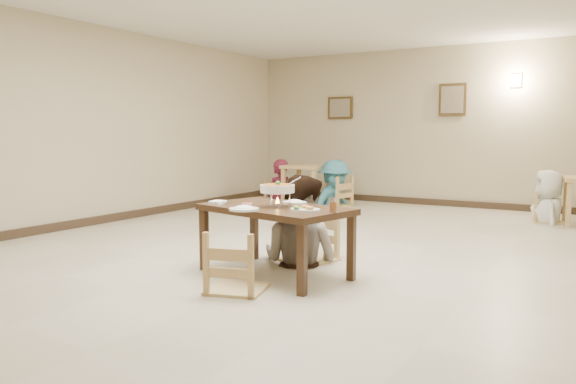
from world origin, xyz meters
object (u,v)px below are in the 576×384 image
Objects in this scene: bg_diner_a at (279,159)px; bg_chair_lr at (335,178)px; chair_near at (237,233)px; curry_warmer at (278,189)px; main_diner at (300,175)px; bg_table_left at (306,172)px; main_table at (275,214)px; bg_diner_b at (335,160)px; bg_diner_c at (550,170)px; chair_far at (308,212)px; bg_chair_ll at (279,180)px; drink_glass at (333,206)px; bg_chair_rl at (549,194)px.

bg_chair_lr is at bearing 105.15° from bg_diner_a.
curry_warmer is (0.04, 0.61, 0.34)m from chair_near.
bg_table_left is (-2.31, 4.34, -0.31)m from main_diner.
curry_warmer is at bearing 33.65° from bg_chair_lr.
main_table is 0.90× the size of bg_diner_b.
bg_diner_b is 1.09× the size of bg_diner_c.
bg_diner_a is at bearing 140.54° from chair_far.
chair_far is at bearing -144.29° from bg_diner_b.
bg_diner_a is (-2.91, 4.30, -0.08)m from main_diner.
chair_far is at bearing -106.00° from main_diner.
main_table is 1.76× the size of bg_chair_ll.
chair_near reaches higher than curry_warmer.
chair_near is at bearing -149.10° from bg_diner_b.
chair_near is 0.88m from drink_glass.
bg_chair_lr is at bearing 3.44° from bg_table_left.
drink_glass is 0.08× the size of bg_diner_a.
bg_diner_c reaches higher than curry_warmer.
curry_warmer reaches higher than drink_glass.
bg_diner_a is at bearing -108.16° from bg_diner_c.
drink_glass is 0.07× the size of bg_diner_b.
main_diner is at bearing -92.78° from chair_far.
main_table is at bearing -106.07° from chair_near.
curry_warmer is at bearing -39.47° from bg_diner_c.
curry_warmer is (0.10, -0.62, -0.09)m from main_diner.
curry_warmer is at bearing 148.80° from bg_chair_rl.
bg_diner_b is (-2.44, 5.09, 0.15)m from drink_glass.
bg_chair_lr is at bearing -66.51° from main_diner.
bg_chair_ll is (-2.91, 4.30, -0.49)m from main_diner.
curry_warmer is at bearing -64.08° from bg_table_left.
main_diner is 4.92m from bg_table_left.
curry_warmer is (0.06, -0.73, 0.32)m from chair_far.
bg_chair_lr reaches higher than chair_far.
bg_chair_ll is at bearing -108.16° from bg_diner_c.
chair_far is 0.62× the size of bg_diner_a.
chair_near is 7.77× the size of drink_glass.
chair_far is 1.05× the size of chair_near.
bg_chair_ll is 0.42m from bg_diner_a.
bg_chair_rl is at bearing 80.87° from chair_far.
main_diner is 4.79m from bg_diner_c.
main_diner is 5.11× the size of curry_warmer.
bg_chair_rl is (1.92, 5.59, -0.07)m from chair_near.
bg_diner_a is at bearing -73.01° from bg_chair_lr.
bg_chair_ll is (-2.97, 5.53, -0.06)m from chair_near.
main_table is 4.31× the size of curry_warmer.
chair_far is 1.19× the size of bg_chair_ll.
bg_table_left is (-2.36, 4.93, 0.03)m from main_table.
drink_glass is 5.64m from bg_chair_lr.
main_diner is 4.81m from bg_chair_rl.
bg_chair_rl is at bearing 103.60° from bg_chair_lr.
main_table is at bearing -64.39° from bg_table_left.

